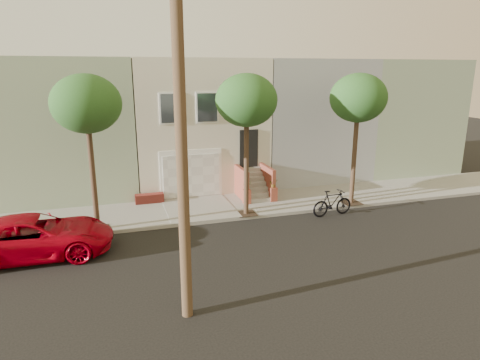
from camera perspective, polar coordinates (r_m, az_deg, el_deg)
name	(u,v)px	position (r m, az deg, el deg)	size (l,w,h in m)	color
ground	(253,254)	(15.55, 1.77, -10.08)	(90.00, 90.00, 0.00)	black
sidewalk	(217,208)	(20.30, -3.11, -3.79)	(40.00, 3.70, 0.15)	gray
house_row	(193,121)	(25.12, -6.50, 8.09)	(33.10, 11.70, 7.00)	beige
tree_left	(86,105)	(17.31, -20.34, 9.64)	(2.70, 2.57, 6.30)	#2D2116
tree_mid	(247,101)	(18.17, 0.90, 10.75)	(2.70, 2.57, 6.30)	#2D2116
tree_right	(358,99)	(20.54, 15.93, 10.66)	(2.70, 2.57, 6.30)	#2D2116
pickup_truck	(34,237)	(16.78, -26.42, -6.97)	(2.53, 5.48, 1.52)	#AB0011
motorcycle	(332,203)	(19.68, 12.56, -3.08)	(0.58, 2.05, 1.23)	black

